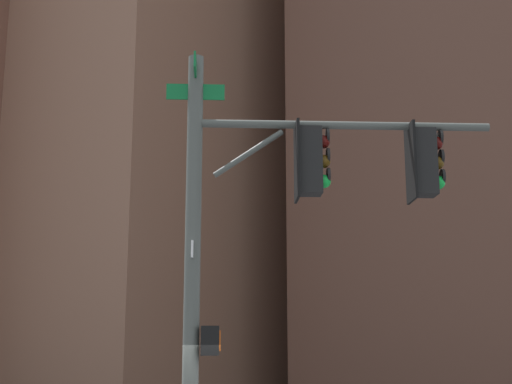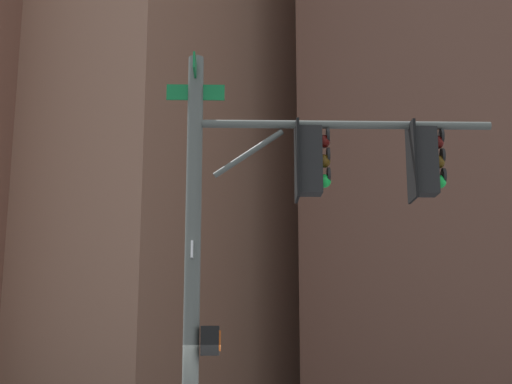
% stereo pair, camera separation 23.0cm
% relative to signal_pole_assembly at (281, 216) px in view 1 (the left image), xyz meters
% --- Properties ---
extents(signal_pole_assembly, '(3.52, 3.58, 6.74)m').
position_rel_signal_pole_assembly_xyz_m(signal_pole_assembly, '(0.00, 0.00, 0.00)').
color(signal_pole_assembly, '#4C514C').
rests_on(signal_pole_assembly, ground_plane).
extents(building_brick_nearside, '(25.78, 17.27, 41.90)m').
position_rel_signal_pole_assembly_xyz_m(building_brick_nearside, '(-27.81, -30.77, 16.62)').
color(building_brick_nearside, '#845B47').
rests_on(building_brick_nearside, ground_plane).
extents(building_brick_midblock, '(18.03, 18.95, 43.11)m').
position_rel_signal_pole_assembly_xyz_m(building_brick_midblock, '(-31.86, -9.14, 17.23)').
color(building_brick_midblock, brown).
rests_on(building_brick_midblock, ground_plane).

